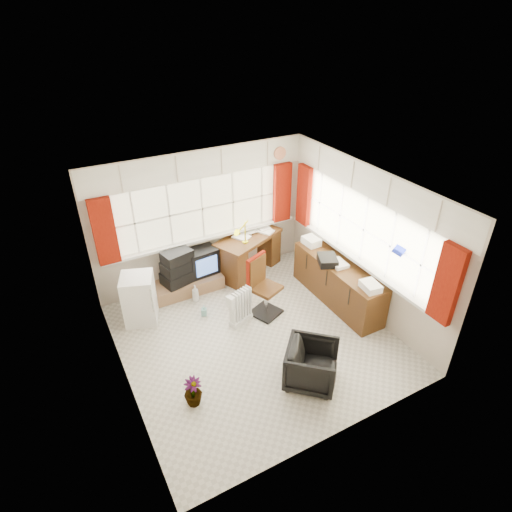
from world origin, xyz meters
The scene contains 20 objects.
ground centered at (0.00, 0.00, 0.00)m, with size 4.00×4.00×0.00m, color beige.
room_walls centered at (0.00, 0.00, 1.50)m, with size 4.00×4.00×4.00m.
window_back centered at (0.00, 1.94, 0.95)m, with size 3.70×0.12×3.60m.
window_right centered at (1.94, 0.00, 0.95)m, with size 0.12×3.70×3.60m.
curtains centered at (0.92, 0.93, 1.46)m, with size 3.83×3.83×1.15m.
overhead_cabinets centered at (0.98, 0.98, 2.25)m, with size 3.98×3.98×0.48m.
desk centered at (0.81, 1.80, 0.43)m, with size 1.48×1.13×0.81m.
desk_lamp centered at (0.66, 1.62, 1.08)m, with size 0.18×0.15×0.46m.
task_chair centered at (0.41, 0.58, 0.57)m, with size 0.59×0.60×1.07m.
office_chair centered at (0.25, -1.15, 0.32)m, with size 0.68×0.70×0.64m, color black.
radiator centered at (-0.02, 0.48, 0.25)m, with size 0.45×0.29×0.62m.
credenza centered at (1.73, 0.20, 0.39)m, with size 0.50×2.00×0.85m.
file_tray centered at (1.57, 0.33, 0.81)m, with size 0.30×0.38×0.13m, color black.
tv_bench centered at (-0.55, 1.72, 0.12)m, with size 1.40×0.50×0.25m, color #866343.
crt_tv centered at (-0.16, 1.85, 0.50)m, with size 0.59×0.56×0.50m.
hifi_stack centered at (-0.62, 1.72, 0.55)m, with size 0.67×0.51×0.63m.
mini_fridge centered at (-1.45, 1.32, 0.43)m, with size 0.64×0.65×0.86m.
spray_bottle_a centered at (-0.47, 1.38, 0.16)m, with size 0.12×0.12×0.32m, color silver.
spray_bottle_b centered at (-0.50, 0.93, 0.10)m, with size 0.09×0.09×0.20m, color #83C3BD.
flower_vase centered at (-1.33, -0.72, 0.21)m, with size 0.24×0.24×0.43m, color black.
Camera 1 is at (-2.44, -4.50, 4.65)m, focal length 30.00 mm.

